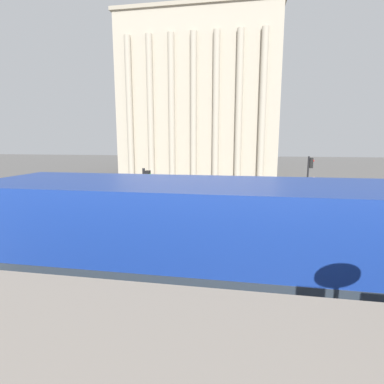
{
  "coord_description": "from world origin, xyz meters",
  "views": [
    {
      "loc": [
        -0.47,
        -2.51,
        4.98
      ],
      "look_at": [
        -3.59,
        15.21,
        1.92
      ],
      "focal_mm": 28.0,
      "sensor_mm": 36.0,
      "label": 1
    }
  ],
  "objects": [
    {
      "name": "double_decker_bus",
      "position": [
        -0.57,
        3.06,
        2.35
      ],
      "size": [
        10.07,
        2.75,
        4.21
      ],
      "rotation": [
        0.0,
        0.0,
        -0.05
      ],
      "color": "black",
      "rests_on": "ground_plane"
    },
    {
      "name": "plaza_building_left",
      "position": [
        -7.49,
        44.28,
        11.43
      ],
      "size": [
        23.29,
        12.13,
        22.9
      ],
      "color": "#B2A893",
      "rests_on": "ground_plane"
    },
    {
      "name": "pedestrian_blue",
      "position": [
        8.91,
        20.92,
        0.92
      ],
      "size": [
        0.32,
        0.32,
        1.6
      ],
      "rotation": [
        0.0,
        0.0,
        1.12
      ],
      "color": "#282B33",
      "rests_on": "ground_plane"
    },
    {
      "name": "pedestrian_grey",
      "position": [
        -0.22,
        15.35,
        1.04
      ],
      "size": [
        0.32,
        0.32,
        1.79
      ],
      "rotation": [
        0.0,
        0.0,
        2.5
      ],
      "color": "#282B33",
      "rests_on": "ground_plane"
    },
    {
      "name": "traffic_light_mid",
      "position": [
        3.85,
        18.77,
        2.59
      ],
      "size": [
        0.42,
        0.24,
        3.98
      ],
      "color": "black",
      "rests_on": "ground_plane"
    },
    {
      "name": "traffic_light_near",
      "position": [
        -4.71,
        9.88,
        2.5
      ],
      "size": [
        0.42,
        0.24,
        3.83
      ],
      "color": "black",
      "rests_on": "ground_plane"
    },
    {
      "name": "pedestrian_black",
      "position": [
        5.68,
        25.63,
        1.06
      ],
      "size": [
        0.32,
        0.32,
        1.83
      ],
      "rotation": [
        0.0,
        0.0,
        5.61
      ],
      "color": "#282B33",
      "rests_on": "ground_plane"
    },
    {
      "name": "car_maroon",
      "position": [
        6.91,
        22.67,
        0.7
      ],
      "size": [
        4.2,
        1.93,
        1.35
      ],
      "rotation": [
        0.0,
        0.0,
        1.91
      ],
      "color": "black",
      "rests_on": "ground_plane"
    }
  ]
}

